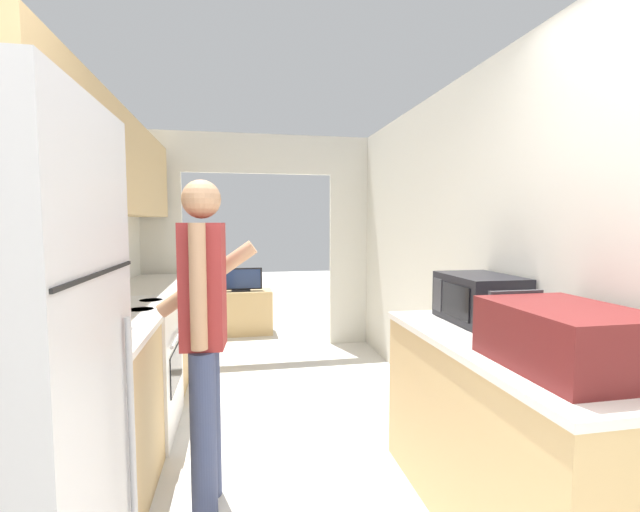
{
  "coord_description": "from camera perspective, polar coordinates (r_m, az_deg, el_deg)",
  "views": [
    {
      "loc": [
        -0.24,
        -0.81,
        1.48
      ],
      "look_at": [
        0.41,
        2.55,
        1.21
      ],
      "focal_mm": 24.0,
      "sensor_mm": 36.0,
      "label": 1
    }
  ],
  "objects": [
    {
      "name": "counter_right",
      "position": [
        2.4,
        23.24,
        -21.12
      ],
      "size": [
        0.62,
        1.54,
        0.92
      ],
      "color": "tan",
      "rests_on": "ground_plane"
    },
    {
      "name": "television",
      "position": [
        5.75,
        -10.53,
        -3.13
      ],
      "size": [
        0.56,
        0.16,
        0.3
      ],
      "color": "black",
      "rests_on": "tv_cabinet"
    },
    {
      "name": "suitcase",
      "position": [
        1.94,
        29.86,
        -9.36
      ],
      "size": [
        0.44,
        0.61,
        0.26
      ],
      "color": "#5B1919",
      "rests_on": "counter_right"
    },
    {
      "name": "wall_left",
      "position": [
        2.94,
        -31.3,
        4.8
      ],
      "size": [
        0.38,
        6.61,
        2.5
      ],
      "color": "silver",
      "rests_on": "ground_plane"
    },
    {
      "name": "person",
      "position": [
        2.3,
        -15.2,
        -10.0
      ],
      "size": [
        0.54,
        0.39,
        1.7
      ],
      "rotation": [
        0.0,
        0.0,
        1.49
      ],
      "color": "#384266",
      "rests_on": "ground_plane"
    },
    {
      "name": "range_oven",
      "position": [
        3.36,
        -24.11,
        -13.56
      ],
      "size": [
        0.66,
        0.78,
        1.06
      ],
      "color": "white",
      "rests_on": "ground_plane"
    },
    {
      "name": "wall_far_with_doorway",
      "position": [
        5.06,
        -8.19,
        4.02
      ],
      "size": [
        3.01,
        0.06,
        2.5
      ],
      "color": "silver",
      "rests_on": "ground_plane"
    },
    {
      "name": "wall_right",
      "position": [
        2.81,
        23.25,
        -0.65
      ],
      "size": [
        0.06,
        6.61,
        2.5
      ],
      "color": "silver",
      "rests_on": "ground_plane"
    },
    {
      "name": "microwave",
      "position": [
        2.62,
        20.46,
        -5.32
      ],
      "size": [
        0.35,
        0.49,
        0.27
      ],
      "color": "black",
      "rests_on": "counter_right"
    },
    {
      "name": "tv_cabinet",
      "position": [
        5.86,
        -10.47,
        -7.34
      ],
      "size": [
        0.82,
        0.42,
        0.58
      ],
      "color": "tan",
      "rests_on": "ground_plane"
    },
    {
      "name": "counter_left",
      "position": [
        3.64,
        -23.16,
        -12.24
      ],
      "size": [
        0.62,
        3.18,
        0.92
      ],
      "color": "tan",
      "rests_on": "ground_plane"
    }
  ]
}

